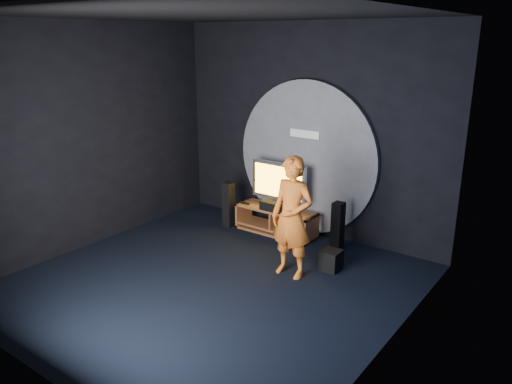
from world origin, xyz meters
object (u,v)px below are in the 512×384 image
Objects in this scene: tower_speaker_left at (229,204)px; media_console at (276,222)px; subwoofer at (331,260)px; player at (292,218)px; tv at (279,183)px; tower_speaker_right at (338,227)px.

media_console is at bearing 13.75° from tower_speaker_left.
tower_speaker_left reaches higher than subwoofer.
media_console is at bearing 131.88° from player.
tv is 0.61× the size of player.
tower_speaker_right is (1.20, -0.06, 0.21)m from media_console.
tower_speaker_left is at bearing -162.05° from tv.
tower_speaker_left is 2.38m from subwoofer.
tower_speaker_left is 1.00× the size of tower_speaker_right.
tower_speaker_left is at bearing 153.64° from player.
tower_speaker_left is (-0.88, -0.21, 0.21)m from media_console.
tv is 1.63m from player.
tower_speaker_left is 2.70× the size of subwoofer.
tower_speaker_right is 2.70× the size of subwoofer.
tower_speaker_left is 0.47× the size of player.
tower_speaker_right is 0.47× the size of player.
tower_speaker_left is 2.08m from tower_speaker_right.
media_console is 1.78× the size of tower_speaker_left.
media_console is at bearing 153.81° from subwoofer.
tower_speaker_left is at bearing -166.25° from media_console.
tv is at bearing 151.80° from subwoofer.
tower_speaker_left and tower_speaker_right have the same top height.
tower_speaker_right is at bearing 82.49° from player.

